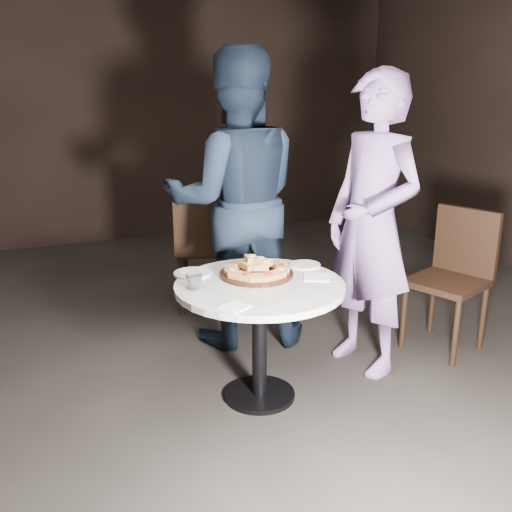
# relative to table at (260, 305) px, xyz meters

# --- Properties ---
(floor) EXTENTS (7.00, 7.00, 0.00)m
(floor) POSITION_rel_table_xyz_m (0.01, 0.11, -0.53)
(floor) COLOR black
(floor) RESTS_ON ground
(table) EXTENTS (1.13, 1.13, 0.66)m
(table) POSITION_rel_table_xyz_m (0.00, 0.00, 0.00)
(table) COLOR black
(table) RESTS_ON ground
(serving_board) EXTENTS (0.41, 0.41, 0.02)m
(serving_board) POSITION_rel_table_xyz_m (0.03, 0.12, 0.13)
(serving_board) COLOR black
(serving_board) RESTS_ON table
(focaccia_pile) EXTENTS (0.35, 0.35, 0.09)m
(focaccia_pile) POSITION_rel_table_xyz_m (0.03, 0.12, 0.17)
(focaccia_pile) COLOR #BD8449
(focaccia_pile) RESTS_ON serving_board
(plate_left) EXTENTS (0.21, 0.21, 0.01)m
(plate_left) POSITION_rel_table_xyz_m (-0.28, 0.26, 0.13)
(plate_left) COLOR white
(plate_left) RESTS_ON table
(plate_right) EXTENTS (0.18, 0.18, 0.01)m
(plate_right) POSITION_rel_table_xyz_m (0.35, 0.17, 0.13)
(plate_right) COLOR white
(plate_right) RESTS_ON table
(water_glass) EXTENTS (0.11, 0.11, 0.08)m
(water_glass) POSITION_rel_table_xyz_m (-0.34, 0.04, 0.16)
(water_glass) COLOR silver
(water_glass) RESTS_ON table
(napkin_near) EXTENTS (0.16, 0.16, 0.01)m
(napkin_near) POSITION_rel_table_xyz_m (-0.23, -0.26, 0.12)
(napkin_near) COLOR white
(napkin_near) RESTS_ON table
(napkin_far) EXTENTS (0.18, 0.18, 0.01)m
(napkin_far) POSITION_rel_table_xyz_m (0.31, -0.04, 0.13)
(napkin_far) COLOR white
(napkin_far) RESTS_ON table
(chair_far) EXTENTS (0.57, 0.58, 0.93)m
(chair_far) POSITION_rel_table_xyz_m (0.12, 1.28, 0.00)
(chair_far) COLOR black
(chair_far) RESTS_ON ground
(chair_right) EXTENTS (0.56, 0.54, 0.89)m
(chair_right) POSITION_rel_table_xyz_m (1.40, 0.15, -0.02)
(chair_right) COLOR black
(chair_right) RESTS_ON ground
(diner_navy) EXTENTS (1.04, 0.89, 1.86)m
(diner_navy) POSITION_rel_table_xyz_m (0.15, 0.75, 0.39)
(diner_navy) COLOR #141D30
(diner_navy) RESTS_ON ground
(diner_teal) EXTENTS (0.54, 0.70, 1.72)m
(diner_teal) POSITION_rel_table_xyz_m (0.74, 0.11, 0.33)
(diner_teal) COLOR #7B629F
(diner_teal) RESTS_ON ground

